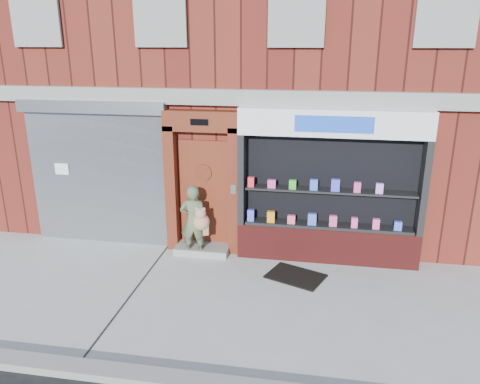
# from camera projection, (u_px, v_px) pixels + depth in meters

# --- Properties ---
(ground) EXTENTS (80.00, 80.00, 0.00)m
(ground) POSITION_uv_depth(u_px,v_px,m) (221.00, 298.00, 7.94)
(ground) COLOR #9E9E99
(ground) RESTS_ON ground
(curb) EXTENTS (60.00, 0.30, 0.12)m
(curb) POSITION_uv_depth(u_px,v_px,m) (186.00, 382.00, 5.91)
(curb) COLOR gray
(curb) RESTS_ON ground
(building) EXTENTS (12.00, 8.16, 8.00)m
(building) POSITION_uv_depth(u_px,v_px,m) (266.00, 47.00, 12.33)
(building) COLOR #581B14
(building) RESTS_ON ground
(shutter_bay) EXTENTS (3.10, 0.30, 3.04)m
(shutter_bay) POSITION_uv_depth(u_px,v_px,m) (98.00, 164.00, 9.70)
(shutter_bay) COLOR gray
(shutter_bay) RESTS_ON ground
(red_door_bay) EXTENTS (1.52, 0.58, 2.90)m
(red_door_bay) POSITION_uv_depth(u_px,v_px,m) (203.00, 183.00, 9.36)
(red_door_bay) COLOR #4C1A0D
(red_door_bay) RESTS_ON ground
(pharmacy_bay) EXTENTS (3.50, 0.41, 3.00)m
(pharmacy_bay) POSITION_uv_depth(u_px,v_px,m) (329.00, 194.00, 8.94)
(pharmacy_bay) COLOR #5D1816
(pharmacy_bay) RESTS_ON ground
(woman) EXTENTS (0.62, 0.40, 1.49)m
(woman) POSITION_uv_depth(u_px,v_px,m) (195.00, 221.00, 9.29)
(woman) COLOR #4D5B3B
(woman) RESTS_ON ground
(doormat) EXTENTS (1.19, 1.03, 0.03)m
(doormat) POSITION_uv_depth(u_px,v_px,m) (296.00, 276.00, 8.65)
(doormat) COLOR black
(doormat) RESTS_ON ground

